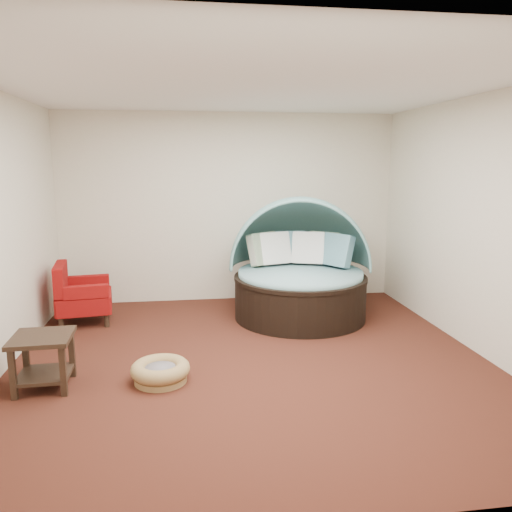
{
  "coord_description": "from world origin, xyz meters",
  "views": [
    {
      "loc": [
        -0.66,
        -4.97,
        2.07
      ],
      "look_at": [
        0.13,
        0.6,
        1.02
      ],
      "focal_mm": 35.0,
      "sensor_mm": 36.0,
      "label": 1
    }
  ],
  "objects": [
    {
      "name": "floor",
      "position": [
        0.0,
        0.0,
        0.0
      ],
      "size": [
        5.0,
        5.0,
        0.0
      ],
      "primitive_type": "plane",
      "color": "#4B1F15",
      "rests_on": "ground"
    },
    {
      "name": "wall_back",
      "position": [
        0.0,
        2.5,
        1.4
      ],
      "size": [
        5.0,
        0.0,
        5.0
      ],
      "primitive_type": "plane",
      "rotation": [
        1.57,
        0.0,
        0.0
      ],
      "color": "beige",
      "rests_on": "floor"
    },
    {
      "name": "wall_front",
      "position": [
        0.0,
        -2.5,
        1.4
      ],
      "size": [
        5.0,
        0.0,
        5.0
      ],
      "primitive_type": "plane",
      "rotation": [
        -1.57,
        0.0,
        0.0
      ],
      "color": "beige",
      "rests_on": "floor"
    },
    {
      "name": "wall_right",
      "position": [
        2.5,
        0.0,
        1.4
      ],
      "size": [
        0.0,
        5.0,
        5.0
      ],
      "primitive_type": "plane",
      "rotation": [
        1.57,
        0.0,
        -1.57
      ],
      "color": "beige",
      "rests_on": "floor"
    },
    {
      "name": "ceiling",
      "position": [
        0.0,
        0.0,
        2.8
      ],
      "size": [
        5.0,
        5.0,
        0.0
      ],
      "primitive_type": "plane",
      "rotation": [
        3.14,
        0.0,
        0.0
      ],
      "color": "white",
      "rests_on": "wall_back"
    },
    {
      "name": "canopy_daybed",
      "position": [
        0.87,
        1.51,
        0.76
      ],
      "size": [
        2.12,
        2.07,
        1.63
      ],
      "rotation": [
        0.0,
        0.0,
        -0.18
      ],
      "color": "black",
      "rests_on": "floor"
    },
    {
      "name": "pet_basket",
      "position": [
        -0.94,
        -0.39,
        0.1
      ],
      "size": [
        0.71,
        0.71,
        0.2
      ],
      "rotation": [
        0.0,
        0.0,
        -0.29
      ],
      "color": "olive",
      "rests_on": "floor"
    },
    {
      "name": "red_armchair",
      "position": [
        -2.05,
        1.58,
        0.37
      ],
      "size": [
        0.77,
        0.77,
        0.8
      ],
      "rotation": [
        0.0,
        0.0,
        0.13
      ],
      "color": "black",
      "rests_on": "floor"
    },
    {
      "name": "side_table",
      "position": [
        -2.0,
        -0.37,
        0.33
      ],
      "size": [
        0.55,
        0.55,
        0.51
      ],
      "rotation": [
        0.0,
        0.0,
        0.03
      ],
      "color": "black",
      "rests_on": "floor"
    }
  ]
}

